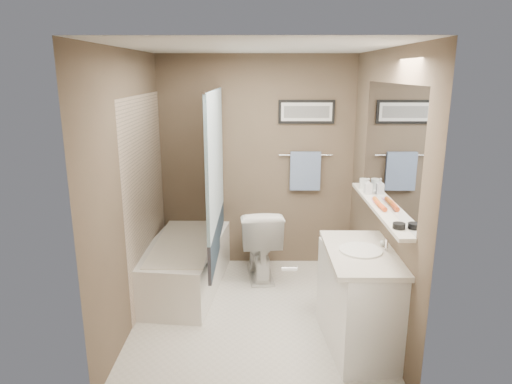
{
  "coord_description": "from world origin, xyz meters",
  "views": [
    {
      "loc": [
        0.03,
        -3.85,
        2.21
      ],
      "look_at": [
        0.0,
        0.15,
        1.15
      ],
      "focal_mm": 32.0,
      "sensor_mm": 36.0,
      "label": 1
    }
  ],
  "objects_px": {
    "bathtub": "(185,265)",
    "vanity": "(360,302)",
    "candle_bowl_near": "(399,226)",
    "hair_brush_front": "(381,206)",
    "glass_jar": "(364,184)",
    "soap_bottle": "(368,186)",
    "hair_brush_back": "(377,202)",
    "toilet": "(260,242)"
  },
  "relations": [
    {
      "from": "bathtub",
      "to": "vanity",
      "type": "xyz_separation_m",
      "value": [
        1.6,
        -1.06,
        0.15
      ]
    },
    {
      "from": "vanity",
      "to": "candle_bowl_near",
      "type": "relative_size",
      "value": 10.0
    },
    {
      "from": "vanity",
      "to": "hair_brush_front",
      "type": "relative_size",
      "value": 4.09
    },
    {
      "from": "glass_jar",
      "to": "soap_bottle",
      "type": "distance_m",
      "value": 0.19
    },
    {
      "from": "vanity",
      "to": "hair_brush_back",
      "type": "relative_size",
      "value": 4.09
    },
    {
      "from": "bathtub",
      "to": "toilet",
      "type": "bearing_deg",
      "value": 27.05
    },
    {
      "from": "toilet",
      "to": "hair_brush_back",
      "type": "relative_size",
      "value": 3.61
    },
    {
      "from": "vanity",
      "to": "soap_bottle",
      "type": "distance_m",
      "value": 1.09
    },
    {
      "from": "hair_brush_back",
      "to": "vanity",
      "type": "bearing_deg",
      "value": -116.51
    },
    {
      "from": "bathtub",
      "to": "glass_jar",
      "type": "relative_size",
      "value": 15.0
    },
    {
      "from": "soap_bottle",
      "to": "toilet",
      "type": "bearing_deg",
      "value": 147.79
    },
    {
      "from": "vanity",
      "to": "soap_bottle",
      "type": "height_order",
      "value": "soap_bottle"
    },
    {
      "from": "soap_bottle",
      "to": "hair_brush_front",
      "type": "bearing_deg",
      "value": -90.0
    },
    {
      "from": "hair_brush_back",
      "to": "soap_bottle",
      "type": "height_order",
      "value": "soap_bottle"
    },
    {
      "from": "glass_jar",
      "to": "soap_bottle",
      "type": "height_order",
      "value": "soap_bottle"
    },
    {
      "from": "candle_bowl_near",
      "to": "soap_bottle",
      "type": "bearing_deg",
      "value": 90.0
    },
    {
      "from": "vanity",
      "to": "hair_brush_back",
      "type": "distance_m",
      "value": 0.85
    },
    {
      "from": "candle_bowl_near",
      "to": "glass_jar",
      "type": "distance_m",
      "value": 1.15
    },
    {
      "from": "bathtub",
      "to": "candle_bowl_near",
      "type": "distance_m",
      "value": 2.38
    },
    {
      "from": "hair_brush_front",
      "to": "glass_jar",
      "type": "relative_size",
      "value": 2.2
    },
    {
      "from": "soap_bottle",
      "to": "hair_brush_back",
      "type": "bearing_deg",
      "value": -90.0
    },
    {
      "from": "hair_brush_front",
      "to": "glass_jar",
      "type": "xyz_separation_m",
      "value": [
        0.0,
        0.65,
        0.03
      ]
    },
    {
      "from": "hair_brush_front",
      "to": "glass_jar",
      "type": "distance_m",
      "value": 0.65
    },
    {
      "from": "hair_brush_back",
      "to": "soap_bottle",
      "type": "distance_m",
      "value": 0.36
    },
    {
      "from": "hair_brush_back",
      "to": "glass_jar",
      "type": "relative_size",
      "value": 2.2
    },
    {
      "from": "bathtub",
      "to": "toilet",
      "type": "height_order",
      "value": "toilet"
    },
    {
      "from": "candle_bowl_near",
      "to": "hair_brush_back",
      "type": "relative_size",
      "value": 0.41
    },
    {
      "from": "toilet",
      "to": "hair_brush_front",
      "type": "height_order",
      "value": "hair_brush_front"
    },
    {
      "from": "soap_bottle",
      "to": "bathtub",
      "type": "bearing_deg",
      "value": 169.45
    },
    {
      "from": "hair_brush_front",
      "to": "glass_jar",
      "type": "height_order",
      "value": "glass_jar"
    },
    {
      "from": "candle_bowl_near",
      "to": "glass_jar",
      "type": "bearing_deg",
      "value": 90.0
    },
    {
      "from": "vanity",
      "to": "glass_jar",
      "type": "xyz_separation_m",
      "value": [
        0.19,
        0.91,
        0.77
      ]
    },
    {
      "from": "vanity",
      "to": "soap_bottle",
      "type": "bearing_deg",
      "value": 69.95
    },
    {
      "from": "bathtub",
      "to": "hair_brush_front",
      "type": "relative_size",
      "value": 6.82
    },
    {
      "from": "glass_jar",
      "to": "hair_brush_front",
      "type": "bearing_deg",
      "value": -90.0
    },
    {
      "from": "vanity",
      "to": "glass_jar",
      "type": "relative_size",
      "value": 9.0
    },
    {
      "from": "hair_brush_back",
      "to": "soap_bottle",
      "type": "bearing_deg",
      "value": 90.0
    },
    {
      "from": "toilet",
      "to": "vanity",
      "type": "distance_m",
      "value": 1.58
    },
    {
      "from": "toilet",
      "to": "bathtub",
      "type": "bearing_deg",
      "value": 14.96
    },
    {
      "from": "toilet",
      "to": "candle_bowl_near",
      "type": "height_order",
      "value": "candle_bowl_near"
    },
    {
      "from": "toilet",
      "to": "hair_brush_front",
      "type": "distance_m",
      "value": 1.66
    },
    {
      "from": "toilet",
      "to": "vanity",
      "type": "bearing_deg",
      "value": 115.22
    }
  ]
}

